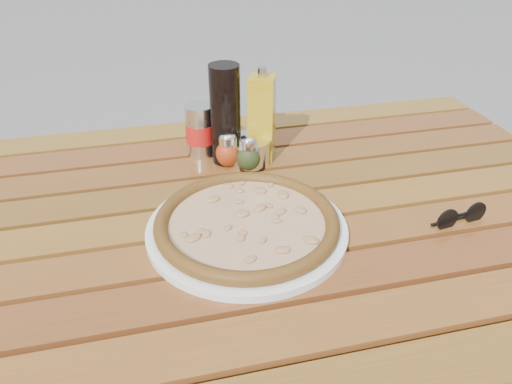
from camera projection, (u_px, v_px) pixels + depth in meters
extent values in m
cube|color=#341C0B|center=(421.00, 221.00, 1.62)|extent=(0.06, 0.06, 0.70)
cube|color=#331D0B|center=(258.00, 232.00, 0.98)|extent=(1.36, 0.86, 0.04)
cube|color=#5A2D10|center=(309.00, 335.00, 0.72)|extent=(1.40, 0.09, 0.03)
cube|color=#4F230D|center=(288.00, 287.00, 0.80)|extent=(1.40, 0.09, 0.03)
cube|color=#562A0F|center=(272.00, 249.00, 0.88)|extent=(1.40, 0.09, 0.03)
cube|color=#5C3310|center=(258.00, 217.00, 0.97)|extent=(1.40, 0.09, 0.03)
cube|color=#4E2C0D|center=(247.00, 190.00, 1.05)|extent=(1.40, 0.09, 0.03)
cube|color=#50280E|center=(237.00, 167.00, 1.13)|extent=(1.40, 0.09, 0.03)
cube|color=#51250E|center=(229.00, 148.00, 1.22)|extent=(1.40, 0.09, 0.03)
cube|color=#5B3710|center=(221.00, 131.00, 1.30)|extent=(1.40, 0.09, 0.03)
cylinder|color=white|center=(247.00, 229.00, 0.90)|extent=(0.39, 0.39, 0.01)
cylinder|color=beige|center=(247.00, 224.00, 0.89)|extent=(0.34, 0.34, 0.01)
torus|color=black|center=(247.00, 221.00, 0.89)|extent=(0.37, 0.37, 0.03)
ellipsoid|color=#BD3D15|center=(228.00, 153.00, 1.10)|extent=(0.07, 0.07, 0.06)
cylinder|color=white|center=(228.00, 140.00, 1.08)|extent=(0.05, 0.05, 0.02)
ellipsoid|color=white|center=(227.00, 136.00, 1.07)|extent=(0.04, 0.04, 0.02)
ellipsoid|color=#38431A|center=(249.00, 157.00, 1.08)|extent=(0.07, 0.07, 0.06)
cylinder|color=white|center=(249.00, 143.00, 1.06)|extent=(0.05, 0.05, 0.02)
ellipsoid|color=silver|center=(248.00, 139.00, 1.06)|extent=(0.05, 0.05, 0.02)
cylinder|color=black|center=(225.00, 115.00, 1.08)|extent=(0.09, 0.09, 0.22)
cylinder|color=silver|center=(200.00, 130.00, 1.13)|extent=(0.08, 0.08, 0.12)
cylinder|color=red|center=(200.00, 132.00, 1.13)|extent=(0.09, 0.09, 0.04)
cube|color=#B79013|center=(262.00, 119.00, 1.10)|extent=(0.07, 0.07, 0.19)
cylinder|color=silver|center=(262.00, 72.00, 1.04)|extent=(0.03, 0.03, 0.02)
cylinder|color=silver|center=(250.00, 152.00, 1.11)|extent=(0.11, 0.11, 0.05)
cylinder|color=white|center=(249.00, 140.00, 1.09)|extent=(0.12, 0.12, 0.01)
sphere|color=silver|center=(249.00, 137.00, 1.09)|extent=(0.02, 0.02, 0.01)
cylinder|color=black|center=(447.00, 220.00, 0.90)|extent=(0.04, 0.01, 0.04)
cylinder|color=black|center=(476.00, 213.00, 0.92)|extent=(0.04, 0.01, 0.04)
cube|color=black|center=(462.00, 214.00, 0.91)|extent=(0.02, 0.01, 0.00)
cube|color=black|center=(451.00, 220.00, 0.92)|extent=(0.09, 0.02, 0.00)
cube|color=black|center=(458.00, 216.00, 0.94)|extent=(0.09, 0.02, 0.00)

